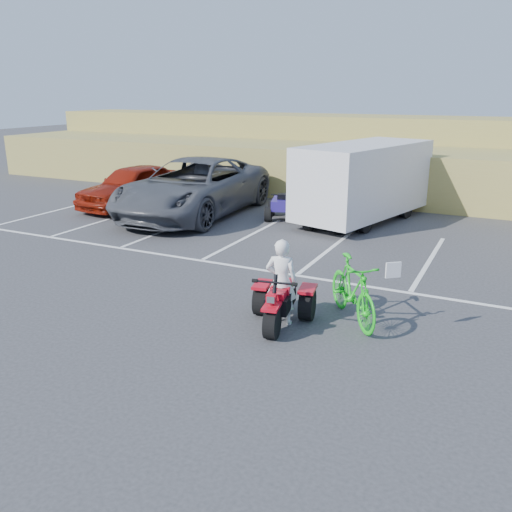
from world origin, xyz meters
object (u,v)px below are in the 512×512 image
at_px(quad_atv_blue, 283,219).
at_px(red_car, 134,186).
at_px(grey_pickup, 194,187).
at_px(cargo_trailer, 364,180).
at_px(rider, 281,282).
at_px(red_trike_atv, 279,325).
at_px(quad_atv_green, 330,228).
at_px(green_dirt_bike, 353,290).

bearing_deg(quad_atv_blue, red_car, 168.24).
xyz_separation_m(grey_pickup, cargo_trailer, (5.63, 1.75, 0.41)).
bearing_deg(quad_atv_blue, rider, -84.87).
bearing_deg(cargo_trailer, red_trike_atv, -68.93).
height_order(red_trike_atv, rider, rider).
xyz_separation_m(cargo_trailer, quad_atv_green, (-0.60, -1.53, -1.41)).
distance_m(rider, grey_pickup, 9.80).
xyz_separation_m(red_trike_atv, quad_atv_green, (-1.56, 7.65, 0.00)).
height_order(red_car, cargo_trailer, cargo_trailer).
bearing_deg(cargo_trailer, quad_atv_blue, -144.67).
bearing_deg(quad_atv_green, rider, -76.98).
bearing_deg(rider, quad_atv_blue, -77.43).
height_order(grey_pickup, quad_atv_blue, grey_pickup).
relative_size(green_dirt_bike, red_car, 0.44).
relative_size(grey_pickup, red_car, 1.51).
bearing_deg(green_dirt_bike, red_car, 108.48).
bearing_deg(quad_atv_blue, quad_atv_green, -35.14).
bearing_deg(red_trike_atv, rider, 90.00).
relative_size(green_dirt_bike, cargo_trailer, 0.35).
relative_size(cargo_trailer, quad_atv_green, 3.54).
distance_m(grey_pickup, quad_atv_blue, 3.34).
height_order(cargo_trailer, quad_atv_blue, cargo_trailer).
bearing_deg(red_car, green_dirt_bike, -26.12).
distance_m(cargo_trailer, quad_atv_green, 2.16).
distance_m(rider, quad_atv_blue, 8.85).
bearing_deg(red_car, rider, -31.97).
height_order(rider, quad_atv_blue, rider).
height_order(grey_pickup, cargo_trailer, cargo_trailer).
xyz_separation_m(rider, grey_pickup, (-6.56, 7.28, 0.16)).
height_order(green_dirt_bike, red_car, red_car).
relative_size(red_trike_atv, red_car, 0.34).
distance_m(green_dirt_bike, quad_atv_blue, 8.79).
bearing_deg(grey_pickup, quad_atv_green, -0.10).
bearing_deg(grey_pickup, cargo_trailer, 14.67).
relative_size(rider, green_dirt_bike, 0.79).
distance_m(red_car, cargo_trailer, 8.59).
relative_size(quad_atv_blue, quad_atv_green, 0.88).
xyz_separation_m(green_dirt_bike, grey_pickup, (-7.75, 6.60, 0.36)).
bearing_deg(red_car, quad_atv_blue, 12.89).
relative_size(red_car, quad_atv_blue, 3.21).
bearing_deg(quad_atv_blue, grey_pickup, 176.80).
distance_m(rider, red_car, 11.95).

